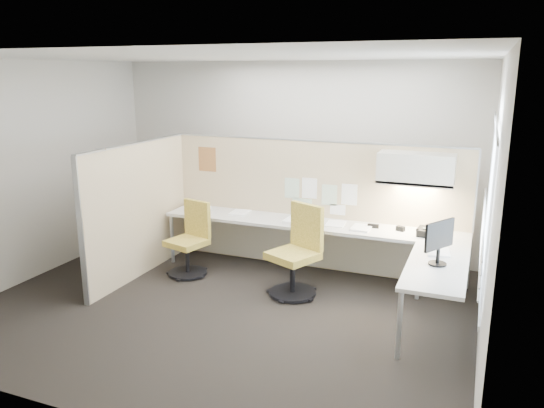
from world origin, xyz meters
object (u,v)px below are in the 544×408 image
at_px(chair_left, 190,241).
at_px(monitor, 439,240).
at_px(chair_right, 297,254).
at_px(desk, 330,238).
at_px(phone, 426,232).

height_order(chair_left, monitor, monitor).
bearing_deg(chair_left, chair_right, 10.63).
relative_size(desk, chair_left, 4.13).
bearing_deg(desk, monitor, -32.29).
bearing_deg(desk, chair_left, -167.90).
xyz_separation_m(desk, chair_right, (-0.27, -0.49, -0.09)).
bearing_deg(desk, phone, 4.67).
relative_size(desk, monitor, 8.63).
bearing_deg(phone, desk, -168.23).
bearing_deg(chair_right, desk, 85.52).
height_order(desk, chair_left, chair_left).
relative_size(chair_left, monitor, 2.09).
bearing_deg(chair_right, phone, 46.65).
height_order(desk, phone, phone).
distance_m(chair_left, phone, 3.02).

